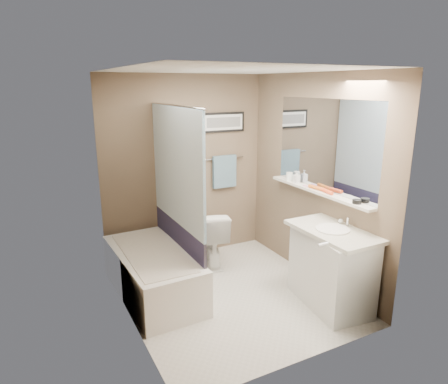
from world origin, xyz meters
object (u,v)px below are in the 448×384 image
vanity (331,269)px  hair_brush_back (316,188)px  glass_jar (289,176)px  toilet (210,237)px  candle_bowl_near (357,202)px  hair_brush_front (326,191)px  soap_bottle (297,177)px  bathtub (153,273)px

vanity → hair_brush_back: (0.19, 0.52, 0.74)m
vanity → glass_jar: bearing=87.5°
toilet → hair_brush_back: (0.88, -0.97, 0.77)m
vanity → candle_bowl_near: size_ratio=10.00×
hair_brush_front → hair_brush_back: same height
hair_brush_back → glass_jar: 0.51m
toilet → hair_brush_back: size_ratio=3.30×
hair_brush_front → glass_jar: bearing=90.0°
toilet → hair_brush_front: 1.63m
candle_bowl_near → glass_jar: size_ratio=0.90×
hair_brush_front → soap_bottle: soap_bottle is taller
hair_brush_back → vanity: bearing=-109.6°
bathtub → soap_bottle: bearing=-7.6°
toilet → glass_jar: (0.88, -0.46, 0.80)m
hair_brush_front → soap_bottle: bearing=90.0°
hair_brush_back → toilet: bearing=132.4°
bathtub → vanity: (1.60, -1.05, 0.15)m
hair_brush_back → glass_jar: (0.00, 0.51, 0.03)m
candle_bowl_near → hair_brush_back: hair_brush_back is taller
glass_jar → hair_brush_back: bearing=-90.0°
bathtub → toilet: size_ratio=2.06×
bathtub → hair_brush_front: (1.79, -0.69, 0.89)m
toilet → glass_jar: glass_jar is taller
toilet → hair_brush_front: (0.88, -1.13, 0.77)m
toilet → soap_bottle: size_ratio=4.98×
hair_brush_back → bathtub: bearing=163.5°
candle_bowl_near → glass_jar: 1.12m
vanity → candle_bowl_near: bearing=-18.8°
bathtub → glass_jar: 2.01m
vanity → glass_jar: 1.30m
toilet → vanity: bearing=129.2°
hair_brush_front → candle_bowl_near: bearing=-90.0°
toilet → candle_bowl_near: size_ratio=8.08×
hair_brush_front → soap_bottle: 0.53m
candle_bowl_near → vanity: bearing=153.4°
bathtub → toilet: bearing=23.5°
soap_bottle → hair_brush_front: bearing=-90.0°
vanity → hair_brush_front: (0.19, 0.36, 0.74)m
hair_brush_front → glass_jar: (0.00, 0.67, 0.03)m
toilet → vanity: size_ratio=0.81×
glass_jar → vanity: bearing=-100.2°
bathtub → hair_brush_front: bearing=-23.6°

